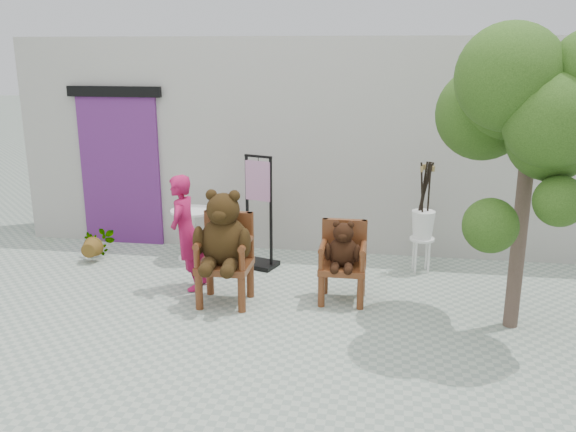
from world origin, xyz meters
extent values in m
plane|color=#96A291|center=(0.00, 0.00, 0.00)|extent=(60.00, 60.00, 0.00)
cube|color=#ACA9A1|center=(0.00, 3.10, 1.50)|extent=(9.00, 1.00, 3.00)
cube|color=#592266|center=(-3.00, 2.58, 1.10)|extent=(1.20, 0.08, 2.20)
cube|color=black|center=(-3.00, 2.54, 2.25)|extent=(1.40, 0.06, 0.15)
cylinder|color=#4E2510|center=(-1.16, 0.37, 0.21)|extent=(0.09, 0.09, 0.41)
cylinder|color=#4E2510|center=(-1.16, 0.81, 0.21)|extent=(0.09, 0.09, 0.41)
cylinder|color=#4E2510|center=(-0.67, 0.37, 0.21)|extent=(0.09, 0.09, 0.41)
cylinder|color=#4E2510|center=(-0.67, 0.81, 0.21)|extent=(0.09, 0.09, 0.41)
cube|color=#4E2510|center=(-0.91, 0.59, 0.45)|extent=(0.59, 0.54, 0.08)
cube|color=#4E2510|center=(-0.91, 0.82, 0.76)|extent=(0.56, 0.08, 0.54)
cylinder|color=#4E2510|center=(-1.17, 0.82, 0.76)|extent=(0.08, 0.08, 0.54)
cylinder|color=#4E2510|center=(-1.17, 0.37, 0.61)|extent=(0.07, 0.07, 0.25)
cylinder|color=#4E2510|center=(-1.17, 0.59, 0.74)|extent=(0.08, 0.51, 0.08)
cylinder|color=#4E2510|center=(-0.66, 0.82, 0.76)|extent=(0.08, 0.08, 0.54)
cylinder|color=#4E2510|center=(-0.66, 0.37, 0.61)|extent=(0.07, 0.07, 0.25)
cylinder|color=#4E2510|center=(-0.66, 0.59, 0.74)|extent=(0.08, 0.51, 0.08)
ellipsoid|color=black|center=(-0.91, 0.62, 0.73)|extent=(0.56, 0.47, 0.59)
sphere|color=black|center=(-0.91, 0.59, 1.11)|extent=(0.37, 0.37, 0.37)
ellipsoid|color=black|center=(-0.91, 0.44, 1.09)|extent=(0.17, 0.13, 0.13)
sphere|color=black|center=(-1.04, 0.60, 1.27)|extent=(0.13, 0.13, 0.13)
sphere|color=black|center=(-0.78, 0.60, 1.27)|extent=(0.13, 0.13, 0.13)
ellipsoid|color=black|center=(-1.18, 0.50, 0.77)|extent=(0.13, 0.19, 0.34)
ellipsoid|color=black|center=(-1.04, 0.37, 0.54)|extent=(0.16, 0.33, 0.16)
sphere|color=black|center=(-1.04, 0.24, 0.52)|extent=(0.16, 0.16, 0.16)
ellipsoid|color=black|center=(-0.65, 0.50, 0.77)|extent=(0.13, 0.19, 0.34)
ellipsoid|color=black|center=(-0.79, 0.37, 0.54)|extent=(0.16, 0.33, 0.16)
sphere|color=black|center=(-0.79, 0.24, 0.52)|extent=(0.16, 0.16, 0.16)
cylinder|color=#4E2510|center=(0.19, 0.66, 0.19)|extent=(0.08, 0.08, 0.37)
cylinder|color=#4E2510|center=(0.19, 1.06, 0.19)|extent=(0.08, 0.08, 0.37)
cylinder|color=#4E2510|center=(0.63, 0.66, 0.19)|extent=(0.08, 0.08, 0.37)
cylinder|color=#4E2510|center=(0.63, 1.06, 0.19)|extent=(0.08, 0.08, 0.37)
cube|color=#4E2510|center=(0.41, 0.86, 0.41)|extent=(0.53, 0.49, 0.07)
cube|color=#4E2510|center=(0.41, 1.07, 0.68)|extent=(0.50, 0.07, 0.49)
cylinder|color=#4E2510|center=(0.18, 1.07, 0.68)|extent=(0.07, 0.07, 0.49)
cylinder|color=#4E2510|center=(0.18, 0.66, 0.55)|extent=(0.06, 0.06, 0.22)
cylinder|color=#4E2510|center=(0.18, 0.86, 0.66)|extent=(0.07, 0.46, 0.07)
cylinder|color=#4E2510|center=(0.64, 1.07, 0.68)|extent=(0.07, 0.07, 0.49)
cylinder|color=#4E2510|center=(0.64, 0.66, 0.55)|extent=(0.06, 0.06, 0.22)
cylinder|color=#4E2510|center=(0.64, 0.86, 0.66)|extent=(0.07, 0.46, 0.07)
ellipsoid|color=black|center=(0.41, 0.87, 0.59)|extent=(0.35, 0.29, 0.36)
sphere|color=black|center=(0.41, 0.85, 0.83)|extent=(0.23, 0.23, 0.23)
ellipsoid|color=black|center=(0.41, 0.76, 0.81)|extent=(0.10, 0.08, 0.08)
sphere|color=black|center=(0.33, 0.85, 0.93)|extent=(0.08, 0.08, 0.08)
sphere|color=black|center=(0.49, 0.85, 0.93)|extent=(0.08, 0.08, 0.08)
ellipsoid|color=black|center=(0.24, 0.79, 0.61)|extent=(0.08, 0.12, 0.21)
ellipsoid|color=black|center=(0.33, 0.71, 0.47)|extent=(0.10, 0.20, 0.10)
sphere|color=black|center=(0.33, 0.63, 0.46)|extent=(0.10, 0.10, 0.10)
ellipsoid|color=black|center=(0.57, 0.79, 0.61)|extent=(0.08, 0.12, 0.21)
ellipsoid|color=black|center=(0.48, 0.71, 0.47)|extent=(0.10, 0.20, 0.10)
sphere|color=black|center=(0.48, 0.63, 0.46)|extent=(0.10, 0.10, 0.10)
imported|color=#A41447|center=(-1.47, 0.97, 0.70)|extent=(0.36, 0.53, 1.40)
cylinder|color=white|center=(-1.74, 2.01, 0.69)|extent=(0.60, 0.60, 0.03)
cylinder|color=white|center=(-1.74, 2.01, 0.35)|extent=(0.06, 0.06, 0.68)
cylinder|color=white|center=(-1.74, 2.01, 0.01)|extent=(0.44, 0.44, 0.03)
cube|color=black|center=(-0.94, 1.90, 0.75)|extent=(0.04, 0.04, 1.50)
cube|color=black|center=(-0.60, 1.79, 0.75)|extent=(0.04, 0.04, 1.50)
cube|color=black|center=(-0.77, 1.85, 1.50)|extent=(0.39, 0.15, 0.03)
cube|color=black|center=(-0.77, 1.85, 0.03)|extent=(0.54, 0.47, 0.06)
cube|color=#B87EA8|center=(-0.78, 1.84, 1.18)|extent=(0.35, 0.15, 0.52)
cylinder|color=black|center=(-0.77, 1.85, 1.47)|extent=(0.01, 0.01, 0.08)
cylinder|color=white|center=(1.36, 2.01, 0.44)|extent=(0.32, 0.32, 0.03)
cylinder|color=white|center=(1.45, 2.10, 0.22)|extent=(0.03, 0.03, 0.44)
cylinder|color=white|center=(1.28, 2.10, 0.22)|extent=(0.03, 0.03, 0.44)
cylinder|color=white|center=(1.28, 1.93, 0.22)|extent=(0.03, 0.03, 0.44)
cylinder|color=white|center=(1.45, 1.93, 0.22)|extent=(0.03, 0.03, 0.44)
cylinder|color=black|center=(1.33, 2.06, 1.05)|extent=(0.10, 0.07, 0.80)
cylinder|color=olive|center=(1.32, 2.09, 1.38)|extent=(0.04, 0.04, 0.08)
cylinder|color=black|center=(1.36, 2.06, 1.05)|extent=(0.20, 0.02, 0.79)
cylinder|color=olive|center=(1.36, 2.13, 1.38)|extent=(0.05, 0.04, 0.08)
cylinder|color=black|center=(1.32, 1.98, 1.05)|extent=(0.08, 0.09, 0.80)
cylinder|color=olive|center=(1.30, 1.96, 1.38)|extent=(0.04, 0.04, 0.07)
cylinder|color=black|center=(1.36, 2.06, 1.05)|extent=(0.11, 0.03, 0.80)
cylinder|color=olive|center=(1.36, 2.10, 1.38)|extent=(0.04, 0.04, 0.07)
cylinder|color=black|center=(1.35, 2.06, 1.05)|extent=(0.17, 0.06, 0.79)
cylinder|color=olive|center=(1.33, 2.12, 1.38)|extent=(0.05, 0.04, 0.08)
cylinder|color=black|center=(1.41, 2.01, 1.05)|extent=(0.03, 0.12, 0.80)
cylinder|color=olive|center=(1.45, 2.01, 1.38)|extent=(0.04, 0.04, 0.07)
cylinder|color=#423027|center=(2.22, 0.48, 1.32)|extent=(0.15, 0.15, 2.64)
sphere|color=#1B370F|center=(1.96, 0.32, 2.69)|extent=(0.72, 0.72, 0.72)
sphere|color=#1B370F|center=(1.83, 0.91, 2.18)|extent=(0.98, 0.98, 0.98)
sphere|color=#1B370F|center=(2.36, 0.25, 2.04)|extent=(0.83, 0.83, 0.83)
sphere|color=#1B370F|center=(1.94, 0.22, 2.58)|extent=(1.01, 1.01, 1.01)
sphere|color=#1B370F|center=(1.96, 0.66, 2.38)|extent=(0.89, 0.89, 0.89)
sphere|color=#1B370F|center=(2.29, 0.02, 2.23)|extent=(0.88, 0.88, 0.88)
sphere|color=#1B370F|center=(1.85, 0.01, 1.22)|extent=(0.53, 0.53, 0.53)
sphere|color=#1B370F|center=(2.41, -0.08, 1.51)|extent=(0.47, 0.47, 0.47)
imported|color=#1B370F|center=(-3.07, 1.77, 0.24)|extent=(0.46, 0.41, 0.48)
camera|label=1|loc=(0.83, -5.74, 2.84)|focal=38.00mm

